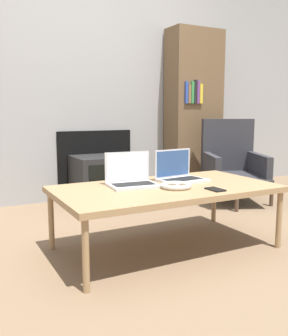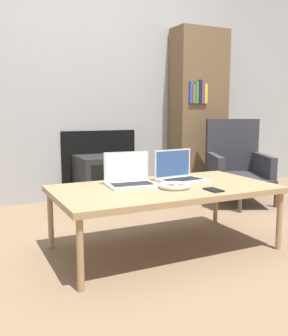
# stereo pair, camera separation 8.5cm
# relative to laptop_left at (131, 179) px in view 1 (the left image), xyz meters

# --- Properties ---
(ground_plane) EXTENTS (14.00, 14.00, 0.00)m
(ground_plane) POSITION_rel_laptop_left_xyz_m (0.18, -0.23, -0.46)
(ground_plane) COLOR #7A6047
(wall_back) EXTENTS (7.00, 0.08, 2.60)m
(wall_back) POSITION_rel_laptop_left_xyz_m (0.19, 1.53, 0.83)
(wall_back) COLOR #999999
(wall_back) RESTS_ON ground_plane
(table) EXTENTS (1.40, 0.75, 0.41)m
(table) POSITION_rel_laptop_left_xyz_m (0.18, -0.13, -0.07)
(table) COLOR #9E7A51
(table) RESTS_ON ground_plane
(laptop_left) EXTENTS (0.33, 0.26, 0.21)m
(laptop_left) POSITION_rel_laptop_left_xyz_m (0.00, 0.00, 0.00)
(laptop_left) COLOR silver
(laptop_left) RESTS_ON table
(laptop_right) EXTENTS (0.33, 0.27, 0.21)m
(laptop_right) POSITION_rel_laptop_left_xyz_m (0.37, -0.00, 0.00)
(laptop_right) COLOR silver
(laptop_right) RESTS_ON table
(headphones) EXTENTS (0.19, 0.19, 0.03)m
(headphones) POSITION_rel_laptop_left_xyz_m (0.21, -0.21, -0.03)
(headphones) COLOR beige
(headphones) RESTS_ON table
(phone) EXTENTS (0.07, 0.12, 0.01)m
(phone) POSITION_rel_laptop_left_xyz_m (0.38, -0.37, -0.04)
(phone) COLOR black
(phone) RESTS_ON table
(tv) EXTENTS (0.59, 0.47, 0.46)m
(tv) POSITION_rel_laptop_left_xyz_m (0.31, 1.25, -0.23)
(tv) COLOR black
(tv) RESTS_ON ground_plane
(armchair) EXTENTS (0.76, 0.83, 0.81)m
(armchair) POSITION_rel_laptop_left_xyz_m (1.48, 0.74, -0.07)
(armchair) COLOR #2D2D33
(armchair) RESTS_ON ground_plane
(bookshelf) EXTENTS (0.60, 0.32, 1.77)m
(bookshelf) POSITION_rel_laptop_left_xyz_m (1.43, 1.33, 0.43)
(bookshelf) COLOR brown
(bookshelf) RESTS_ON ground_plane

